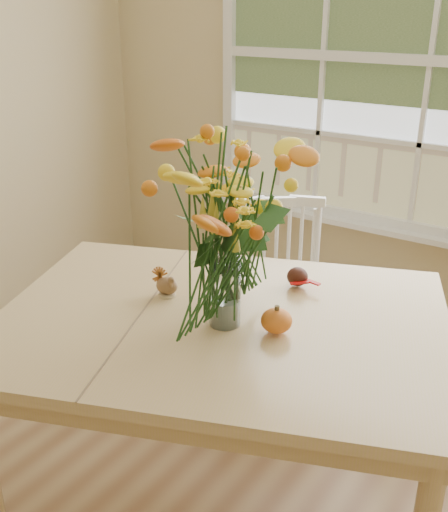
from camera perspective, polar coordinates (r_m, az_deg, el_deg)
The scene contains 8 objects.
wall_back at distance 3.17m, azimuth 18.80°, elevation 13.64°, with size 4.00×0.02×2.70m, color #D8C38A.
window at distance 3.12m, azimuth 19.03°, elevation 16.85°, with size 2.42×0.12×1.74m.
dining_table at distance 2.09m, azimuth -0.31°, elevation -8.06°, with size 1.81×1.56×0.82m.
windsor_chair at distance 2.88m, azimuth 5.18°, elevation -3.33°, with size 0.60×0.60×0.95m.
flower_vase at distance 1.86m, azimuth 0.09°, elevation 3.02°, with size 0.49×0.49×0.59m.
pumpkin at distance 1.95m, azimuth 5.02°, elevation -6.27°, with size 0.10×0.10×0.08m, color orange.
turkey_figurine at distance 2.18m, azimuth -5.47°, elevation -2.85°, with size 0.09×0.08×0.10m.
dark_gourd at distance 2.26m, azimuth 7.00°, elevation -2.05°, with size 0.13×0.08×0.07m.
Camera 1 is at (0.83, -0.78, 1.81)m, focal length 42.00 mm.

